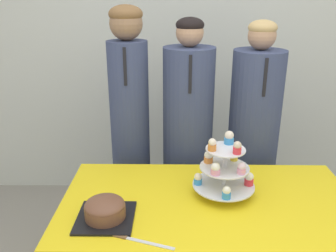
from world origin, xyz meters
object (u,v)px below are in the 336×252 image
cupcake_stand (225,168)px  student_0 (131,139)px  student_2 (252,151)px  student_1 (187,150)px  round_cake (105,209)px  cake_knife (129,238)px

cupcake_stand → student_0: 0.80m
student_0 → student_2: 0.80m
cupcake_stand → student_2: 0.67m
cupcake_stand → student_1: bearing=104.6°
round_cake → student_2: (0.81, 0.81, -0.09)m
cupcake_stand → student_0: size_ratio=0.19×
round_cake → student_1: student_1 is taller
round_cake → cupcake_stand: bearing=22.0°
cupcake_stand → cake_knife: bearing=-140.2°
round_cake → cupcake_stand: 0.60m
student_2 → cake_knife: bearing=-126.3°
student_0 → student_2: student_0 is taller
round_cake → student_1: size_ratio=0.16×
cake_knife → student_2: bearing=72.1°
student_0 → round_cake: bearing=-91.5°
round_cake → student_0: bearing=88.5°
student_0 → student_2: size_ratio=1.05×
cake_knife → cupcake_stand: size_ratio=0.92×
student_0 → student_2: bearing=0.0°
student_0 → cake_knife: bearing=-84.1°
round_cake → student_0: size_ratio=0.15×
cupcake_stand → student_2: bearing=65.7°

